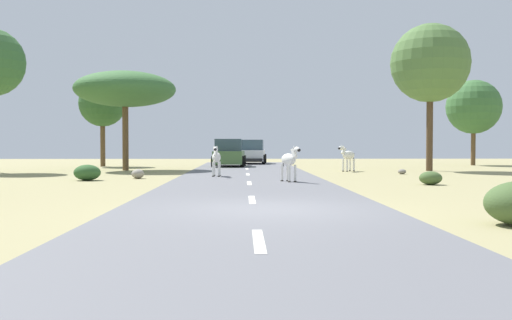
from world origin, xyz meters
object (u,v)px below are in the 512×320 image
(zebra_0, at_px, (216,158))
(zebra_2, at_px, (348,156))
(car_1, at_px, (252,153))
(tree_0, at_px, (430,64))
(bush_1, at_px, (431,178))
(zebra_1, at_px, (289,160))
(tree_1, at_px, (474,107))
(bush_0, at_px, (87,173))
(rock_0, at_px, (138,174))
(rock_1, at_px, (402,172))
(car_0, at_px, (229,154))
(tree_6, at_px, (102,104))
(tree_3, at_px, (125,90))

(zebra_0, distance_m, zebra_2, 8.65)
(zebra_0, distance_m, car_1, 16.75)
(tree_0, height_order, bush_1, tree_0)
(zebra_0, xyz_separation_m, zebra_1, (2.89, -3.62, 0.00))
(tree_1, xyz_separation_m, bush_0, (-22.22, -16.14, -3.73))
(tree_0, distance_m, bush_1, 12.49)
(zebra_2, xyz_separation_m, tree_1, (10.42, 8.81, 3.20))
(zebra_0, distance_m, tree_1, 22.52)
(zebra_1, relative_size, rock_0, 2.41)
(rock_1, bearing_deg, car_0, 134.49)
(car_0, distance_m, tree_6, 9.05)
(zebra_1, height_order, car_1, car_1)
(zebra_2, bearing_deg, car_0, 1.69)
(tree_1, relative_size, rock_1, 14.55)
(car_1, distance_m, rock_0, 18.08)
(tree_3, bearing_deg, car_0, 38.49)
(tree_3, relative_size, bush_1, 6.92)
(zebra_1, bearing_deg, tree_0, -153.17)
(car_0, xyz_separation_m, bush_1, (7.57, -15.99, -0.61))
(tree_6, xyz_separation_m, rock_0, (4.79, -13.38, -3.93))
(tree_1, bearing_deg, car_1, 170.99)
(zebra_2, xyz_separation_m, bush_0, (-11.80, -7.33, -0.53))
(bush_0, bearing_deg, bush_1, -11.78)
(tree_1, bearing_deg, zebra_0, -140.37)
(tree_0, relative_size, tree_6, 1.41)
(tree_3, relative_size, bush_0, 5.28)
(car_1, xyz_separation_m, rock_1, (7.06, -14.03, -0.73))
(bush_1, bearing_deg, car_1, 105.81)
(zebra_0, height_order, rock_0, zebra_0)
(tree_0, bearing_deg, tree_3, 176.89)
(rock_0, bearing_deg, zebra_0, 11.79)
(zebra_1, distance_m, bush_1, 5.09)
(zebra_2, height_order, rock_0, zebra_2)
(zebra_0, xyz_separation_m, bush_1, (7.84, -4.61, -0.62))
(bush_1, relative_size, rock_1, 1.98)
(car_1, distance_m, bush_1, 22.11)
(zebra_1, distance_m, rock_1, 8.69)
(car_0, height_order, tree_0, tree_0)
(bush_0, xyz_separation_m, rock_1, (13.93, 4.54, -0.19))
(tree_3, distance_m, bush_0, 9.76)
(tree_6, bearing_deg, zebra_0, -57.59)
(tree_1, height_order, rock_1, tree_1)
(car_1, distance_m, bush_0, 19.81)
(zebra_1, height_order, tree_0, tree_0)
(zebra_2, relative_size, tree_6, 0.25)
(car_1, height_order, rock_1, car_1)
(rock_0, bearing_deg, rock_1, 15.21)
(rock_0, bearing_deg, tree_0, 24.53)
(zebra_1, height_order, car_0, car_0)
(tree_3, height_order, rock_1, tree_3)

